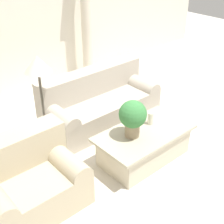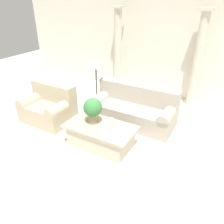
{
  "view_description": "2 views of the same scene",
  "coord_description": "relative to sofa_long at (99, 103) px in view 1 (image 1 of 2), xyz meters",
  "views": [
    {
      "loc": [
        -2.81,
        -2.73,
        2.9
      ],
      "look_at": [
        -0.28,
        0.19,
        0.63
      ],
      "focal_mm": 50.0,
      "sensor_mm": 36.0,
      "label": 1
    },
    {
      "loc": [
        1.93,
        -3.39,
        2.75
      ],
      "look_at": [
        -0.0,
        -0.01,
        0.66
      ],
      "focal_mm": 35.0,
      "sensor_mm": 36.0,
      "label": 2
    }
  ],
  "objects": [
    {
      "name": "potted_plant",
      "position": [
        -0.37,
        -1.17,
        0.42
      ],
      "size": [
        0.38,
        0.38,
        0.53
      ],
      "color": "#937F60",
      "rests_on": "coffee_table"
    },
    {
      "name": "floor_lamp",
      "position": [
        -1.05,
        -0.0,
        0.9
      ],
      "size": [
        0.37,
        0.37,
        1.44
      ],
      "color": "#4C473D",
      "rests_on": "ground_plane"
    },
    {
      "name": "loveseat",
      "position": [
        -1.83,
        -0.94,
        0.01
      ],
      "size": [
        1.19,
        0.86,
        0.89
      ],
      "color": "#BBAC8D",
      "rests_on": "ground_plane"
    },
    {
      "name": "coffee_table",
      "position": [
        -0.17,
        -1.22,
        -0.12
      ],
      "size": [
        1.4,
        0.77,
        0.46
      ],
      "color": "beige",
      "rests_on": "ground_plane"
    },
    {
      "name": "pillar_candle",
      "position": [
        0.04,
        -1.12,
        0.2
      ],
      "size": [
        0.08,
        0.08,
        0.18
      ],
      "color": "silver",
      "rests_on": "coffee_table"
    },
    {
      "name": "wall_back",
      "position": [
        -0.07,
        2.01,
        1.25
      ],
      "size": [
        10.0,
        0.06,
        3.2
      ],
      "color": "silver",
      "rests_on": "ground_plane"
    },
    {
      "name": "ground_plane",
      "position": [
        -0.07,
        -0.91,
        -0.35
      ],
      "size": [
        16.0,
        16.0,
        0.0
      ],
      "primitive_type": "plane",
      "color": "silver"
    },
    {
      "name": "sofa_long",
      "position": [
        0.0,
        0.0,
        0.0
      ],
      "size": [
        2.0,
        0.86,
        0.89
      ],
      "color": "#ADA393",
      "rests_on": "ground_plane"
    },
    {
      "name": "column_right",
      "position": [
        1.01,
        1.65,
        0.92
      ],
      "size": [
        0.31,
        0.31,
        2.5
      ],
      "color": "beige",
      "rests_on": "ground_plane"
    }
  ]
}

